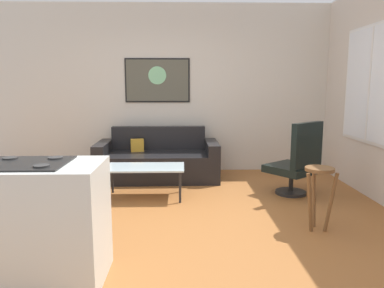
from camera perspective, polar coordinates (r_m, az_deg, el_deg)
The scene contains 8 objects.
ground at distance 4.14m, azimuth -3.50°, elevation -11.92°, with size 6.40×6.40×0.04m, color #9A5D2D.
back_wall at distance 6.29m, azimuth -2.85°, elevation 8.52°, with size 6.40×0.05×2.80m, color beige.
couch at distance 5.82m, azimuth -5.31°, elevation -2.72°, with size 1.89×0.89×0.80m.
coffee_table at distance 4.83m, azimuth -7.40°, elevation -3.87°, with size 1.03×0.55×0.42m.
armchair at distance 5.07m, azimuth 16.07°, elevation -2.71°, with size 0.81×0.80×0.99m.
bar_stool at distance 3.92m, azimuth 19.11°, elevation -5.82°, with size 0.34×0.33×0.65m.
wall_painting at distance 6.26m, azimuth -5.39°, elevation 9.82°, with size 1.08×0.03×0.73m.
window at distance 5.35m, azimuth 25.94°, elevation 8.31°, with size 0.03×1.42×1.54m.
Camera 1 is at (0.15, -3.86, 1.46)m, focal length 34.37 mm.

